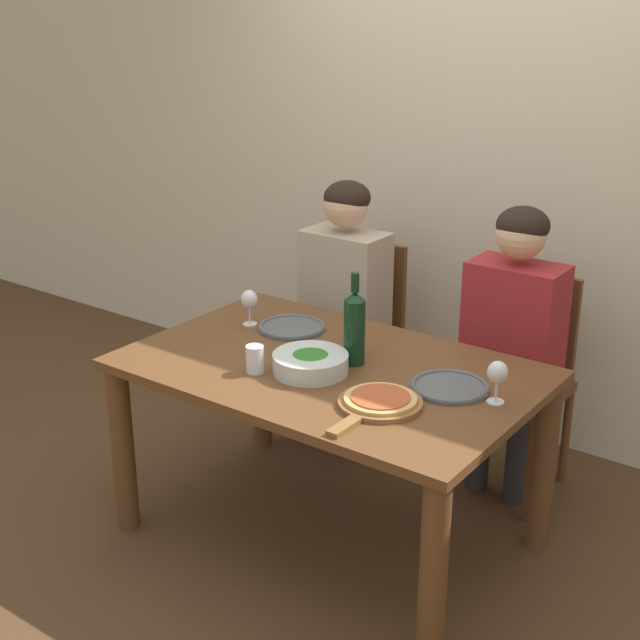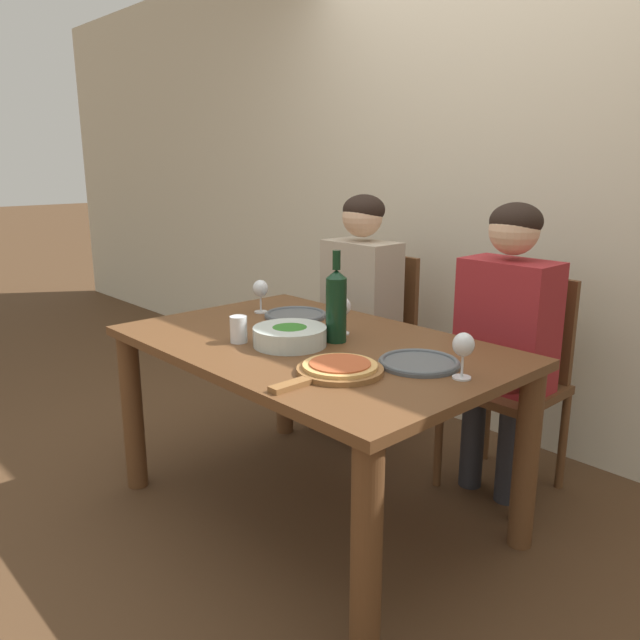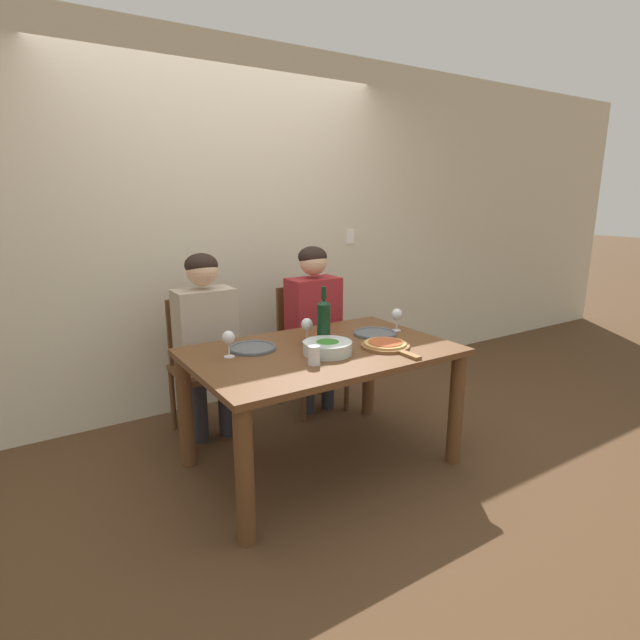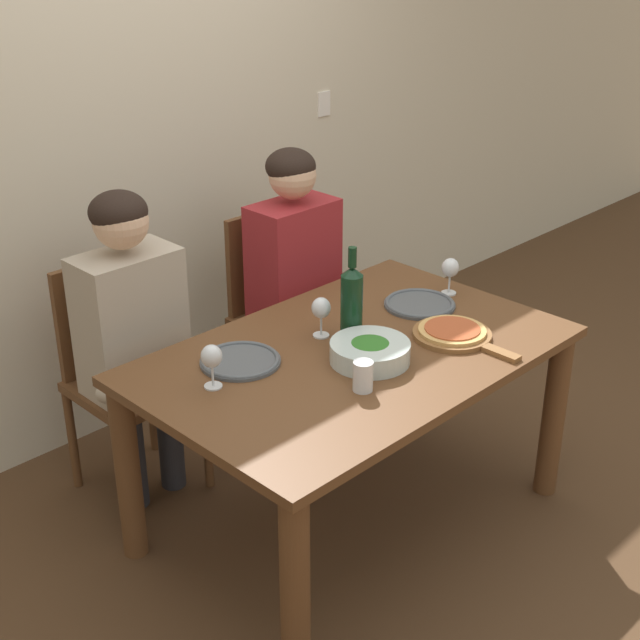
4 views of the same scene
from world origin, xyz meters
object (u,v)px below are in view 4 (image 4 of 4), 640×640
(wine_bottle, at_px, (352,302))
(dinner_plate_right, at_px, (420,304))
(wine_glass_right, at_px, (450,269))
(person_woman, at_px, (133,321))
(broccoli_bowl, at_px, (370,352))
(wine_glass_left, at_px, (212,358))
(wine_glass_centre, at_px, (320,310))
(pizza_on_board, at_px, (454,333))
(dinner_plate_left, at_px, (240,360))
(person_man, at_px, (296,262))
(chair_left, at_px, (123,369))
(chair_right, at_px, (280,307))
(water_tumbler, at_px, (363,376))

(wine_bottle, relative_size, dinner_plate_right, 1.27)
(wine_glass_right, bearing_deg, person_woman, 149.09)
(broccoli_bowl, relative_size, wine_glass_left, 1.83)
(wine_glass_centre, bearing_deg, pizza_on_board, -45.91)
(dinner_plate_left, xyz_separation_m, wine_glass_right, (0.98, -0.14, 0.10))
(dinner_plate_right, distance_m, wine_glass_right, 0.20)
(person_man, xyz_separation_m, dinner_plate_left, (-0.74, -0.50, -0.01))
(dinner_plate_left, height_order, wine_glass_left, wine_glass_left)
(wine_glass_right, xyz_separation_m, wine_glass_centre, (-0.64, 0.09, 0.00))
(wine_glass_right, bearing_deg, wine_glass_centre, 171.87)
(person_man, distance_m, wine_glass_left, 1.07)
(person_man, relative_size, dinner_plate_right, 4.49)
(chair_left, distance_m, dinner_plate_left, 0.66)
(person_woman, xyz_separation_m, wine_glass_centre, (0.43, -0.55, 0.08))
(chair_right, height_order, person_woman, person_woman)
(chair_right, height_order, wine_glass_centre, chair_right)
(chair_right, bearing_deg, person_woman, -172.51)
(person_man, xyz_separation_m, pizza_on_board, (-0.07, -0.90, -0.01))
(person_woman, bearing_deg, chair_right, 7.49)
(chair_left, xyz_separation_m, chair_right, (0.83, 0.00, 0.00))
(broccoli_bowl, xyz_separation_m, water_tumbler, (-0.16, -0.12, 0.01))
(dinner_plate_left, bearing_deg, wine_bottle, -19.23)
(pizza_on_board, bearing_deg, dinner_plate_right, 64.40)
(water_tumbler, bearing_deg, dinner_plate_left, 110.69)
(chair_right, height_order, wine_glass_right, chair_right)
(chair_right, xyz_separation_m, water_tumbler, (-0.58, -1.03, 0.27))
(person_woman, bearing_deg, dinner_plate_left, -79.49)
(person_woman, relative_size, wine_glass_right, 8.25)
(chair_right, bearing_deg, chair_left, 180.00)
(dinner_plate_left, xyz_separation_m, water_tumbler, (0.16, -0.42, 0.04))
(wine_glass_right, xyz_separation_m, water_tumbler, (-0.82, -0.28, -0.05))
(chair_right, height_order, dinner_plate_left, chair_right)
(chair_right, distance_m, water_tumbler, 1.21)
(chair_left, height_order, water_tumbler, chair_left)
(dinner_plate_right, distance_m, pizza_on_board, 0.29)
(broccoli_bowl, height_order, wine_glass_centre, wine_glass_centre)
(person_man, height_order, wine_bottle, person_man)
(person_woman, relative_size, dinner_plate_left, 4.49)
(dinner_plate_right, height_order, water_tumbler, water_tumbler)
(wine_glass_centre, bearing_deg, person_woman, 128.14)
(wine_bottle, relative_size, pizza_on_board, 0.82)
(pizza_on_board, relative_size, wine_glass_centre, 2.82)
(chair_right, relative_size, wine_glass_centre, 6.14)
(person_man, distance_m, pizza_on_board, 0.90)
(person_woman, distance_m, broccoli_bowl, 0.90)
(wine_bottle, bearing_deg, wine_glass_centre, 124.85)
(wine_glass_left, xyz_separation_m, wine_glass_right, (1.15, -0.08, 0.00))
(dinner_plate_left, xyz_separation_m, wine_glass_centre, (0.34, -0.05, 0.10))
(person_woman, height_order, dinner_plate_right, person_woman)
(dinner_plate_right, height_order, wine_glass_right, wine_glass_right)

